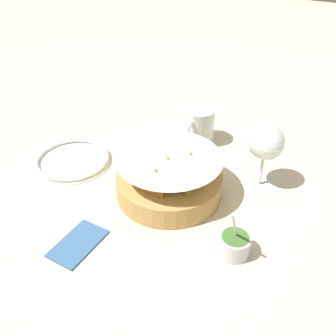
{
  "coord_description": "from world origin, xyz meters",
  "views": [
    {
      "loc": [
        0.54,
        0.32,
        0.51
      ],
      "look_at": [
        0.0,
        0.04,
        0.07
      ],
      "focal_mm": 40.0,
      "sensor_mm": 36.0,
      "label": 1
    }
  ],
  "objects": [
    {
      "name": "ground_plane",
      "position": [
        0.0,
        0.0,
        0.0
      ],
      "size": [
        4.0,
        4.0,
        0.0
      ],
      "primitive_type": "plane",
      "color": "beige"
    },
    {
      "name": "side_plate",
      "position": [
        0.01,
        -0.22,
        0.01
      ],
      "size": [
        0.18,
        0.18,
        0.01
      ],
      "color": "white",
      "rests_on": "ground_plane"
    },
    {
      "name": "wine_glass",
      "position": [
        -0.12,
        0.2,
        0.1
      ],
      "size": [
        0.08,
        0.08,
        0.15
      ],
      "color": "silver",
      "rests_on": "ground_plane"
    },
    {
      "name": "sauce_cup",
      "position": [
        0.09,
        0.21,
        0.02
      ],
      "size": [
        0.07,
        0.06,
        0.13
      ],
      "color": "#B7B7BC",
      "rests_on": "ground_plane"
    },
    {
      "name": "food_basket",
      "position": [
        0.0,
        0.04,
        0.04
      ],
      "size": [
        0.22,
        0.22,
        0.1
      ],
      "color": "#B2894C",
      "rests_on": "ground_plane"
    },
    {
      "name": "napkin",
      "position": [
        0.2,
        -0.04,
        0.0
      ],
      "size": [
        0.11,
        0.07,
        0.01
      ],
      "color": "#38608E",
      "rests_on": "ground_plane"
    },
    {
      "name": "beer_mug",
      "position": [
        -0.21,
        0.01,
        0.04
      ],
      "size": [
        0.12,
        0.08,
        0.09
      ],
      "color": "silver",
      "rests_on": "ground_plane"
    }
  ]
}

